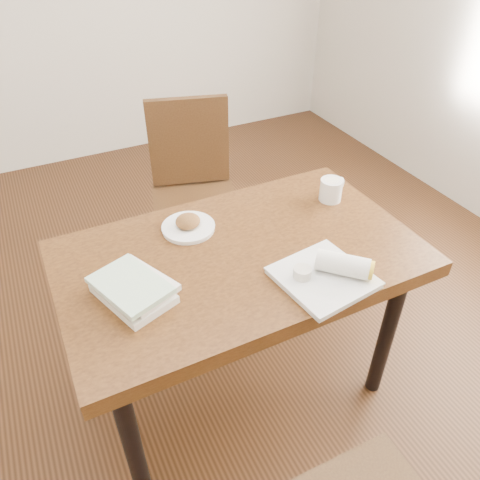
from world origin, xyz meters
name	(u,v)px	position (x,y,z in m)	size (l,w,h in m)	color
ground	(240,384)	(0.00, 0.00, -0.01)	(4.00, 5.00, 0.01)	#472814
table	(240,271)	(0.00, 0.00, 0.66)	(1.23, 0.74, 0.75)	brown
chair_far	(193,184)	(0.14, 0.82, 0.55)	(0.52, 0.52, 0.95)	#482D14
plate_scone	(188,225)	(-0.11, 0.20, 0.77)	(0.20, 0.20, 0.06)	white
coffee_mug	(332,189)	(0.48, 0.14, 0.80)	(0.13, 0.09, 0.09)	white
plate_burrito	(329,273)	(0.19, -0.26, 0.78)	(0.30, 0.30, 0.09)	white
book_stack	(133,288)	(-0.39, -0.05, 0.78)	(0.26, 0.29, 0.06)	white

